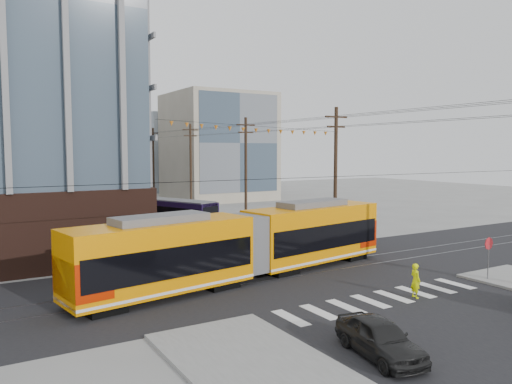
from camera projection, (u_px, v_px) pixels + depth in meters
ground at (343, 285)px, 27.71m from camera, size 160.00×160.00×0.00m
bg_bldg_ne_near at (218, 147)px, 76.32m from camera, size 14.00×14.00×16.00m
bg_bldg_ne_far at (181, 153)px, 94.56m from camera, size 16.00×16.00×14.00m
utility_pole_far at (153, 163)px, 79.58m from camera, size 0.30×0.30×11.00m
streetcar at (246, 244)px, 28.99m from camera, size 21.27×6.45×4.06m
city_bus at (166, 214)px, 46.34m from camera, size 6.55×10.85×3.07m
black_sedan at (380, 338)px, 18.09m from camera, size 2.39×4.41×1.42m
parked_car_silver at (154, 241)px, 37.49m from camera, size 2.25×4.33×1.36m
parked_car_white at (140, 232)px, 42.00m from camera, size 1.91×4.32×1.23m
parked_car_grey at (117, 226)px, 45.56m from camera, size 2.84×4.56×1.18m
pedestrian at (415, 281)px, 25.31m from camera, size 0.55×0.72×1.77m
stop_sign at (488, 261)px, 28.42m from camera, size 0.74×0.74×2.39m
jersey_barrier at (319, 233)px, 42.90m from camera, size 1.78×3.68×0.72m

